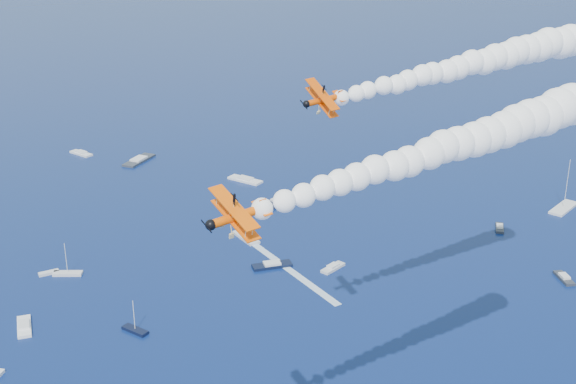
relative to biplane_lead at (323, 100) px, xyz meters
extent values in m
cube|color=silver|center=(-5.13, 81.07, -59.40)|extent=(6.94, 10.34, 0.70)
cube|color=black|center=(-0.23, 63.41, -59.40)|extent=(10.38, 4.68, 0.70)
cube|color=silver|center=(90.17, 88.23, -59.40)|extent=(12.44, 11.76, 0.70)
cube|color=black|center=(-33.24, 37.19, -59.40)|extent=(6.01, 5.75, 0.70)
cube|color=silver|center=(-55.40, 67.29, -59.40)|extent=(5.14, 3.15, 0.70)
cube|color=silver|center=(14.70, 59.87, -59.40)|extent=(7.00, 6.46, 0.70)
cube|color=black|center=(7.96, 105.86, -59.40)|extent=(14.25, 13.02, 0.70)
cube|color=#303540|center=(-36.17, 149.91, -59.40)|extent=(11.34, 14.56, 0.70)
cube|color=silver|center=(-50.72, 66.26, -59.40)|extent=(7.34, 3.21, 0.70)
cube|color=#2C303A|center=(69.41, 46.37, -59.40)|extent=(2.35, 7.30, 0.70)
cube|color=white|center=(-57.15, 42.10, -59.40)|extent=(4.43, 9.29, 0.70)
cube|color=#2A2D38|center=(65.61, 77.07, -59.40)|extent=(4.38, 7.01, 0.70)
cube|color=white|center=(-1.29, 125.23, -59.40)|extent=(11.27, 10.68, 0.70)
cube|color=silver|center=(-56.82, 160.33, -59.40)|extent=(8.73, 8.88, 0.70)
cube|color=white|center=(4.65, 59.20, -59.72)|extent=(17.34, 35.51, 0.04)
camera|label=1|loc=(-21.35, -110.70, 29.76)|focal=48.52mm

